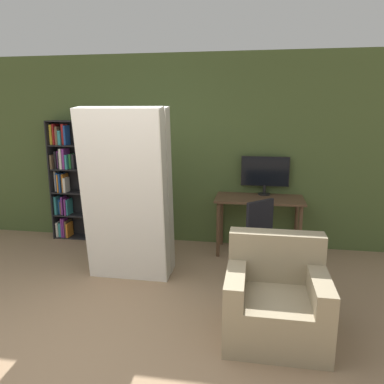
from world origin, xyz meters
TOP-DOWN VIEW (x-y plane):
  - ground_plane at (0.00, 0.00)m, footprint 16.00×16.00m
  - wall_back at (0.00, 2.96)m, footprint 8.00×0.06m
  - desk at (1.39, 2.63)m, footprint 1.17×0.59m
  - monitor at (1.46, 2.83)m, footprint 0.65×0.17m
  - office_chair at (1.50, 1.73)m, footprint 0.62×0.62m
  - bookshelf at (-1.36, 2.83)m, footprint 0.88×0.27m
  - mattress_near at (-0.09, 1.51)m, footprint 0.94×0.42m
  - mattress_far at (-0.09, 1.75)m, footprint 0.94×0.40m
  - armchair at (1.54, 0.73)m, footprint 0.85×0.80m

SIDE VIEW (x-z plane):
  - ground_plane at x=0.00m, z-range 0.00..0.00m
  - armchair at x=1.54m, z-range -0.11..0.74m
  - office_chair at x=1.50m, z-range -0.09..0.84m
  - desk at x=1.39m, z-range 0.27..1.05m
  - bookshelf at x=-1.36m, z-range 0.02..1.80m
  - mattress_near at x=-0.09m, z-range 0.00..1.97m
  - mattress_far at x=-0.09m, z-range 0.00..1.97m
  - monitor at x=1.46m, z-range 0.82..1.36m
  - wall_back at x=0.00m, z-range 0.00..2.70m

